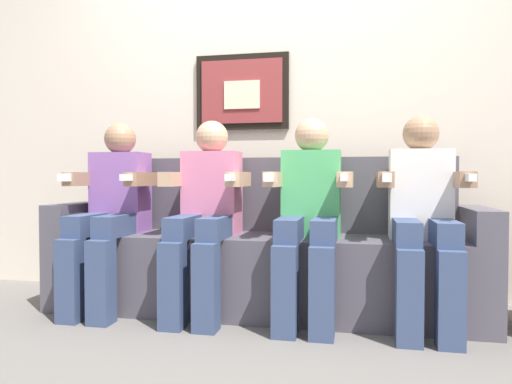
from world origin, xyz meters
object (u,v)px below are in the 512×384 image
object	(u,v)px
person_left_center	(206,208)
person_right_center	(309,210)
couch	(262,257)
person_leftmost	(111,207)
person_rightmost	(423,211)

from	to	relation	value
person_left_center	person_right_center	bearing A→B (deg)	-0.05
couch	person_leftmost	bearing A→B (deg)	-169.06
person_leftmost	person_right_center	distance (m)	1.17
person_leftmost	person_right_center	xyz separation A→B (m)	(1.17, 0.00, 0.00)
couch	person_rightmost	bearing A→B (deg)	-10.94
couch	person_rightmost	size ratio (longest dim) A/B	2.23
couch	person_right_center	size ratio (longest dim) A/B	2.23
couch	person_left_center	world-z (taller)	person_left_center
couch	person_right_center	distance (m)	0.45
couch	person_leftmost	world-z (taller)	person_leftmost
person_right_center	person_rightmost	bearing A→B (deg)	0.00
couch	person_leftmost	size ratio (longest dim) A/B	2.23
person_rightmost	person_right_center	bearing A→B (deg)	180.00
person_leftmost	person_left_center	size ratio (longest dim) A/B	1.00
couch	person_leftmost	distance (m)	0.94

